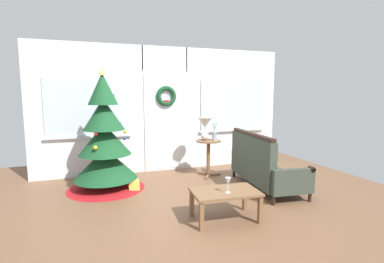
{
  "coord_description": "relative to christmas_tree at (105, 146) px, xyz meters",
  "views": [
    {
      "loc": [
        -1.47,
        -3.8,
        1.6
      ],
      "look_at": [
        0.05,
        0.55,
        1.0
      ],
      "focal_mm": 27.22,
      "sensor_mm": 36.0,
      "label": 1
    }
  ],
  "objects": [
    {
      "name": "table_lamp",
      "position": [
        1.86,
        0.17,
        0.26
      ],
      "size": [
        0.28,
        0.28,
        0.44
      ],
      "color": "silver",
      "rests_on": "side_table"
    },
    {
      "name": "christmas_tree",
      "position": [
        0.0,
        0.0,
        0.0
      ],
      "size": [
        1.29,
        1.29,
        2.02
      ],
      "color": "#4C331E",
      "rests_on": "ground"
    },
    {
      "name": "flower_vase",
      "position": [
        2.02,
        0.07,
        0.09
      ],
      "size": [
        0.11,
        0.1,
        0.35
      ],
      "color": "#99ADBC",
      "rests_on": "side_table"
    },
    {
      "name": "wine_glass",
      "position": [
        1.37,
        -1.85,
        -0.21
      ],
      "size": [
        0.08,
        0.08,
        0.2
      ],
      "color": "silver",
      "rests_on": "coffee_table"
    },
    {
      "name": "settee_sofa",
      "position": [
        2.5,
        -0.83,
        -0.36
      ],
      "size": [
        0.86,
        1.69,
        0.96
      ],
      "color": "black",
      "rests_on": "ground"
    },
    {
      "name": "gift_box",
      "position": [
        0.43,
        -0.24,
        -0.65
      ],
      "size": [
        0.17,
        0.16,
        0.17
      ],
      "primitive_type": "cube",
      "color": "#D8C64C",
      "rests_on": "ground"
    },
    {
      "name": "back_wall_with_door",
      "position": [
        1.27,
        0.89,
        0.55
      ],
      "size": [
        5.2,
        0.19,
        2.55
      ],
      "color": "white",
      "rests_on": "ground"
    },
    {
      "name": "ground_plane",
      "position": [
        1.27,
        -1.19,
        -0.74
      ],
      "size": [
        6.76,
        6.76,
        0.0
      ],
      "primitive_type": "plane",
      "color": "brown"
    },
    {
      "name": "side_table",
      "position": [
        1.92,
        0.13,
        -0.23
      ],
      "size": [
        0.5,
        0.48,
        0.71
      ],
      "color": "brown",
      "rests_on": "ground"
    },
    {
      "name": "coffee_table",
      "position": [
        1.37,
        -1.77,
        -0.41
      ],
      "size": [
        0.88,
        0.58,
        0.38
      ],
      "color": "brown",
      "rests_on": "ground"
    }
  ]
}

